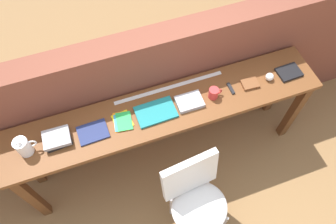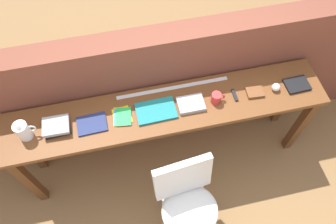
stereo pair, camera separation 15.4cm
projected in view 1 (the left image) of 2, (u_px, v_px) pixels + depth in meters
The scene contains 16 objects.
ground_plane at pixel (177, 182), 3.10m from camera, with size 40.00×40.00×0.00m, color olive.
brick_wall_back at pixel (153, 90), 2.84m from camera, with size 6.00×0.20×1.32m, color brown.
sideboard at pixel (166, 117), 2.61m from camera, with size 2.50×0.44×0.88m.
chair_white_moulded at pixel (196, 197), 2.49m from camera, with size 0.48×0.50×0.89m.
pitcher_white at pixel (24, 147), 2.24m from camera, with size 0.14×0.10×0.18m.
book_stack_leftmost at pixel (57, 138), 2.32m from camera, with size 0.20×0.17×0.06m.
magazine_cycling at pixel (93, 132), 2.37m from camera, with size 0.22×0.16×0.02m, color navy.
pamphlet_pile_colourful at pixel (122, 121), 2.42m from camera, with size 0.15×0.19×0.01m.
book_open_centre at pixel (156, 112), 2.46m from camera, with size 0.30×0.19×0.02m, color #19757A.
book_grey_hardcover at pixel (189, 102), 2.50m from camera, with size 0.20×0.15×0.03m, color #9E9EA3.
mug at pixel (214, 93), 2.50m from camera, with size 0.11×0.08×0.09m.
multitool_folded at pixel (231, 88), 2.57m from camera, with size 0.02×0.11×0.02m, color black.
leather_journal_brown at pixel (250, 84), 2.59m from camera, with size 0.13×0.10×0.02m, color brown.
sports_ball_small at pixel (270, 77), 2.60m from camera, with size 0.07×0.07×0.07m, color silver.
book_repair_rightmost at pixel (289, 72), 2.65m from camera, with size 0.19×0.14×0.02m, color black.
ruler_metal_back_edge at pixel (169, 88), 2.58m from camera, with size 0.90×0.03×0.00m, color silver.
Camera 1 is at (-0.42, -0.93, 3.00)m, focal length 35.00 mm.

